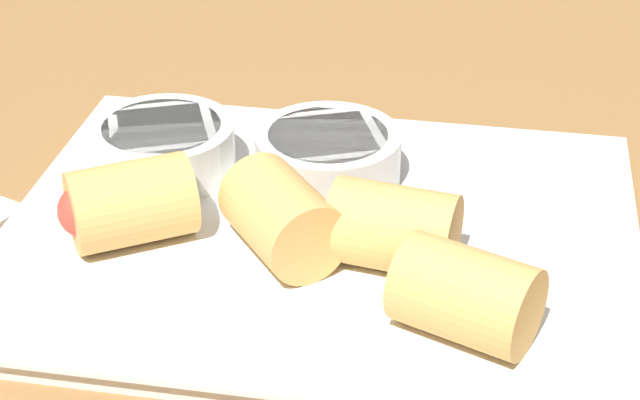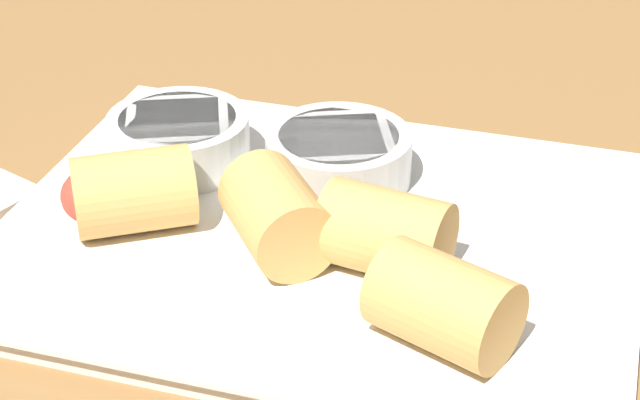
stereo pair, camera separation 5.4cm
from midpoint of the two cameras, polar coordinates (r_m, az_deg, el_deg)
table_surface at (r=54.40cm, az=-0.72°, el=-5.52°), size 180.00×140.00×2.00cm
serving_plate at (r=55.88cm, az=-2.77°, el=-2.22°), size 32.69×25.85×1.50cm
roll_front_left at (r=54.90cm, az=-13.17°, el=-0.23°), size 7.36×6.79×4.25cm
roll_front_right at (r=53.14cm, az=-5.03°, el=-0.59°), size 7.09×7.36×4.25cm
roll_back_left at (r=51.65cm, az=0.54°, el=-1.50°), size 7.03×5.11×4.25cm
roll_back_right at (r=47.38cm, az=4.15°, el=-5.04°), size 7.17×6.16×4.25cm
dipping_bowl_near at (r=59.00cm, az=-2.20°, el=2.38°), size 8.09×8.09×2.82cm
dipping_bowl_far at (r=60.92cm, az=-10.91°, el=2.79°), size 8.09×8.09×2.82cm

